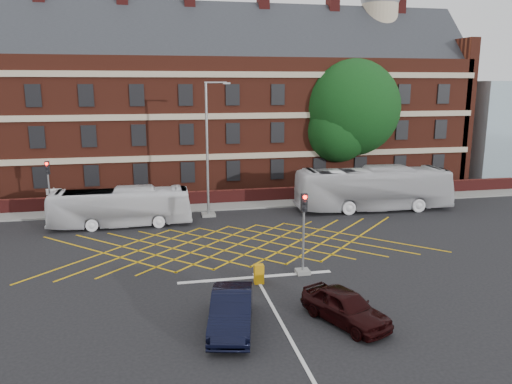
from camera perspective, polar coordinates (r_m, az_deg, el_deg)
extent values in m
plane|color=black|center=(29.13, -1.41, -7.20)|extent=(120.00, 120.00, 0.00)
cube|color=#582216|center=(49.41, -6.10, 7.87)|extent=(50.00, 12.00, 12.00)
cube|color=#212429|center=(49.33, -6.26, 14.83)|extent=(51.00, 10.61, 10.61)
cube|color=#B7A88C|center=(43.31, -5.31, 8.61)|extent=(50.00, 0.18, 0.50)
cube|color=black|center=(43.45, -5.27, 6.64)|extent=(1.20, 0.14, 1.80)
cube|color=#531716|center=(49.55, -14.98, 19.73)|extent=(1.00, 1.40, 3.20)
cylinder|color=#B7A88C|center=(54.38, 13.85, 17.48)|extent=(3.60, 3.60, 6.00)
cube|color=#531716|center=(41.35, -4.67, -0.59)|extent=(56.00, 0.50, 1.10)
cube|color=slate|center=(40.50, -4.48, -1.57)|extent=(60.00, 3.00, 0.12)
cube|color=#CC990C|center=(30.99, -2.08, -5.98)|extent=(8.22, 8.22, 0.02)
cube|color=silver|center=(25.91, 0.01, -9.70)|extent=(8.00, 0.30, 0.02)
cube|color=silver|center=(20.19, 3.93, -16.42)|extent=(0.15, 14.00, 0.02)
imported|color=white|center=(35.81, -15.19, -1.68)|extent=(9.70, 2.36, 2.70)
imported|color=silver|center=(40.03, 13.25, 0.38)|extent=(12.36, 3.60, 3.40)
imported|color=black|center=(20.61, -2.82, -13.42)|extent=(2.56, 4.88, 1.53)
imported|color=black|center=(21.40, 10.17, -12.76)|extent=(3.20, 4.50, 1.42)
cylinder|color=black|center=(48.01, 10.58, 3.87)|extent=(0.90, 0.90, 5.77)
sphere|color=black|center=(47.57, 10.80, 9.46)|extent=(8.99, 8.99, 8.99)
sphere|color=black|center=(46.41, 9.35, 6.97)|extent=(5.84, 5.84, 5.84)
sphere|color=black|center=(48.99, 12.00, 7.61)|extent=(5.39, 5.39, 5.39)
cube|color=slate|center=(26.48, 5.35, -9.05)|extent=(0.70, 0.70, 0.20)
cylinder|color=gray|center=(25.93, 5.43, -5.65)|extent=(0.12, 0.12, 3.50)
cube|color=black|center=(25.38, 5.52, -1.24)|extent=(0.30, 0.25, 0.95)
sphere|color=#FF0C05|center=(25.18, 5.63, -0.60)|extent=(0.20, 0.20, 0.20)
cube|color=slate|center=(39.62, -22.31, -2.71)|extent=(0.70, 0.70, 0.20)
cylinder|color=gray|center=(39.26, -22.50, -0.38)|extent=(0.12, 0.12, 3.50)
cube|color=black|center=(38.90, -22.75, 2.56)|extent=(0.30, 0.25, 0.95)
sphere|color=#FF0C05|center=(38.71, -22.82, 3.00)|extent=(0.20, 0.20, 0.20)
cube|color=slate|center=(37.65, -5.45, -2.58)|extent=(1.00, 1.00, 0.20)
cylinder|color=gray|center=(36.73, -5.60, 4.68)|extent=(0.18, 0.18, 9.80)
cylinder|color=gray|center=(36.50, -4.64, 12.36)|extent=(1.60, 0.12, 0.12)
cube|color=gray|center=(36.61, -3.37, 12.30)|extent=(0.50, 0.20, 0.12)
cylinder|color=gray|center=(40.03, -21.99, -1.07)|extent=(0.10, 0.10, 2.20)
cube|color=silver|center=(39.79, -22.10, 0.03)|extent=(1.10, 0.06, 0.45)
cube|color=silver|center=(39.89, -22.04, -0.67)|extent=(1.10, 0.06, 0.40)
cube|color=silver|center=(39.99, -21.99, -1.30)|extent=(1.10, 0.06, 0.35)
cube|color=#C98A0B|center=(25.00, 0.33, -9.36)|extent=(0.47, 0.35, 0.97)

